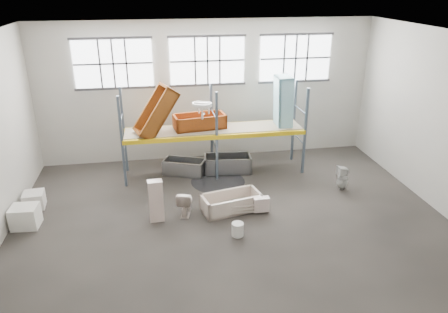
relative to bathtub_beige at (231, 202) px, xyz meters
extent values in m
cube|color=#49433E|center=(-0.09, -0.78, -0.30)|extent=(12.00, 10.00, 0.10)
cube|color=silver|center=(-0.09, -0.78, 4.80)|extent=(12.00, 10.00, 0.10)
cube|color=beige|center=(-0.09, 4.27, 2.25)|extent=(12.00, 0.10, 5.00)
cube|color=#9C9A91|center=(-0.09, -5.83, 2.25)|extent=(12.00, 0.10, 5.00)
cube|color=white|center=(-3.29, 4.16, 3.35)|extent=(2.60, 0.04, 1.60)
cube|color=white|center=(-0.09, 4.16, 3.35)|extent=(2.60, 0.04, 1.60)
cube|color=white|center=(3.11, 4.16, 3.35)|extent=(2.60, 0.04, 1.60)
cube|color=slate|center=(-3.09, 2.12, 1.25)|extent=(0.08, 0.08, 3.00)
cube|color=slate|center=(-3.09, 3.32, 1.25)|extent=(0.08, 0.08, 3.00)
cube|color=slate|center=(-0.09, 2.12, 1.25)|extent=(0.08, 0.08, 3.00)
cube|color=slate|center=(-0.09, 3.32, 1.25)|extent=(0.08, 0.08, 3.00)
cube|color=slate|center=(2.91, 2.12, 1.25)|extent=(0.08, 0.08, 3.00)
cube|color=slate|center=(2.91, 3.32, 1.25)|extent=(0.08, 0.08, 3.00)
cube|color=yellow|center=(-0.09, 2.12, 1.25)|extent=(6.00, 0.10, 0.14)
cube|color=yellow|center=(-0.09, 3.32, 1.25)|extent=(6.00, 0.10, 0.14)
cube|color=gray|center=(-0.09, 2.72, 1.33)|extent=(5.90, 1.10, 0.03)
cylinder|color=black|center=(-0.09, 1.92, -0.25)|extent=(1.80, 1.80, 0.00)
cube|color=beige|center=(0.81, -0.32, 0.03)|extent=(0.45, 0.22, 0.43)
imported|color=#F0E2CD|center=(0.40, -0.10, -0.09)|extent=(0.48, 0.48, 0.16)
imported|color=beige|center=(-1.33, 0.01, 0.12)|extent=(0.58, 0.80, 0.74)
cube|color=beige|center=(-2.15, -0.22, 0.36)|extent=(0.41, 0.28, 1.22)
imported|color=silver|center=(3.74, 0.71, 0.15)|extent=(0.37, 0.36, 0.79)
imported|color=silver|center=(-0.52, 2.34, 1.85)|extent=(0.77, 0.69, 0.56)
cylinder|color=silver|center=(-0.08, -1.35, -0.07)|extent=(0.39, 0.39, 0.37)
cube|color=white|center=(-5.66, 0.06, 0.05)|extent=(0.74, 0.64, 0.60)
cube|color=silver|center=(-5.68, 1.13, -0.01)|extent=(0.62, 0.62, 0.48)
camera|label=1|loc=(-2.03, -10.64, 5.99)|focal=34.02mm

